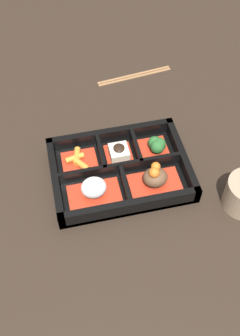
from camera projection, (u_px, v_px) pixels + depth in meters
name	position (u px, v px, depth m)	size (l,w,h in m)	color
ground_plane	(120.00, 175.00, 0.84)	(3.00, 3.00, 0.00)	black
bento_base	(120.00, 174.00, 0.83)	(0.28, 0.20, 0.01)	black
bento_rim	(120.00, 169.00, 0.82)	(0.28, 0.20, 0.04)	black
bowl_stew	(155.00, 178.00, 0.80)	(0.11, 0.06, 0.06)	#B22D19
bowl_rice	(94.00, 189.00, 0.78)	(0.11, 0.06, 0.05)	#B22D19
bowl_greens	(157.00, 145.00, 0.85)	(0.06, 0.07, 0.04)	#B22D19
bowl_tofu	(119.00, 153.00, 0.85)	(0.06, 0.07, 0.03)	#B22D19
bowl_carrots	(79.00, 161.00, 0.84)	(0.07, 0.07, 0.02)	#B22D19
chopsticks	(134.00, 75.00, 1.03)	(0.20, 0.04, 0.01)	brown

